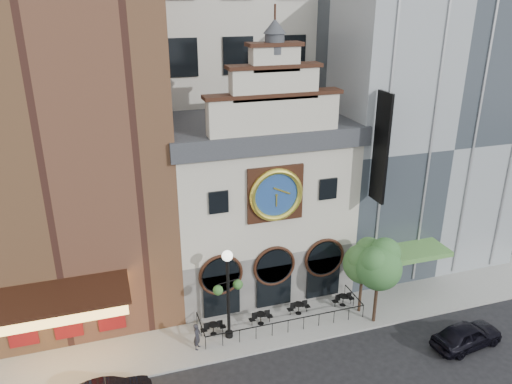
{
  "coord_description": "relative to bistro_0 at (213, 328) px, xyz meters",
  "views": [
    {
      "loc": [
        -9.87,
        -22.92,
        20.07
      ],
      "look_at": [
        -0.58,
        6.0,
        7.96
      ],
      "focal_mm": 35.0,
      "sensor_mm": 36.0,
      "label": 1
    }
  ],
  "objects": [
    {
      "name": "ground",
      "position": [
        4.53,
        -2.45,
        -0.61
      ],
      "size": [
        120.0,
        120.0,
        0.0
      ],
      "primitive_type": "plane",
      "color": "black",
      "rests_on": "ground"
    },
    {
      "name": "sidewalk",
      "position": [
        4.53,
        0.05,
        -0.54
      ],
      "size": [
        44.0,
        5.0,
        0.15
      ],
      "primitive_type": "cube",
      "color": "gray",
      "rests_on": "ground"
    },
    {
      "name": "clock_building",
      "position": [
        4.53,
        5.38,
        6.07
      ],
      "size": [
        12.6,
        8.78,
        18.65
      ],
      "color": "#605E5B",
      "rests_on": "ground"
    },
    {
      "name": "theater_building",
      "position": [
        -8.47,
        7.51,
        11.99
      ],
      "size": [
        14.0,
        15.6,
        25.0
      ],
      "color": "#572E24",
      "rests_on": "ground"
    },
    {
      "name": "retail_building",
      "position": [
        17.52,
        7.54,
        9.53
      ],
      "size": [
        14.0,
        14.4,
        20.0
      ],
      "color": "gray",
      "rests_on": "ground"
    },
    {
      "name": "cafe_railing",
      "position": [
        4.53,
        0.05,
        -0.01
      ],
      "size": [
        10.6,
        2.6,
        0.9
      ],
      "primitive_type": null,
      "color": "black",
      "rests_on": "sidewalk"
    },
    {
      "name": "bistro_0",
      "position": [
        0.0,
        0.0,
        0.0
      ],
      "size": [
        1.58,
        0.68,
        0.9
      ],
      "color": "black",
      "rests_on": "sidewalk"
    },
    {
      "name": "bistro_1",
      "position": [
        3.17,
        0.12,
        0.0
      ],
      "size": [
        1.58,
        0.68,
        0.9
      ],
      "color": "black",
      "rests_on": "sidewalk"
    },
    {
      "name": "bistro_2",
      "position": [
        5.93,
        0.4,
        0.0
      ],
      "size": [
        1.58,
        0.68,
        0.9
      ],
      "color": "black",
      "rests_on": "sidewalk"
    },
    {
      "name": "bistro_3",
      "position": [
        9.18,
        0.34,
        0.0
      ],
      "size": [
        1.58,
        0.68,
        0.9
      ],
      "color": "black",
      "rests_on": "sidewalk"
    },
    {
      "name": "car_right",
      "position": [
        14.48,
        -5.59,
        0.17
      ],
      "size": [
        4.82,
        2.46,
        1.57
      ],
      "primitive_type": "imported",
      "rotation": [
        0.0,
        0.0,
        1.71
      ],
      "color": "black",
      "rests_on": "ground"
    },
    {
      "name": "pedestrian",
      "position": [
        -1.21,
        -1.0,
        0.4
      ],
      "size": [
        0.69,
        0.75,
        1.72
      ],
      "primitive_type": "imported",
      "rotation": [
        0.0,
        0.0,
        1.0
      ],
      "color": "#222227",
      "rests_on": "sidewalk"
    },
    {
      "name": "lamppost",
      "position": [
        0.89,
        -0.5,
        3.27
      ],
      "size": [
        1.91,
        0.86,
        6.04
      ],
      "rotation": [
        0.0,
        0.0,
        0.19
      ],
      "color": "black",
      "rests_on": "sidewalk"
    },
    {
      "name": "tree_left",
      "position": [
        10.35,
        -1.79,
        3.74
      ],
      "size": [
        2.98,
        2.87,
        5.74
      ],
      "color": "#382619",
      "rests_on": "sidewalk"
    },
    {
      "name": "tree_right",
      "position": [
        9.98,
        -0.52,
        3.38
      ],
      "size": [
        2.72,
        2.62,
        5.24
      ],
      "color": "#382619",
      "rests_on": "sidewalk"
    }
  ]
}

